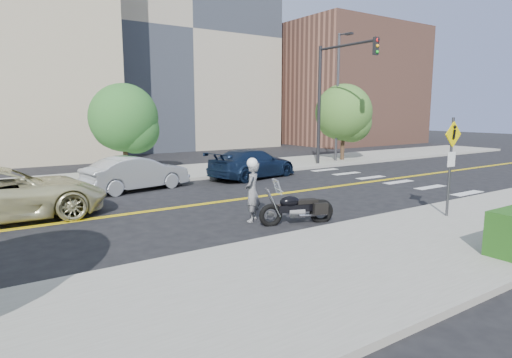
{
  "coord_description": "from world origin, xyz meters",
  "views": [
    {
      "loc": [
        -7.81,
        -13.66,
        3.32
      ],
      "look_at": [
        -0.34,
        -2.53,
        1.2
      ],
      "focal_mm": 30.0,
      "sensor_mm": 36.0,
      "label": 1
    }
  ],
  "objects": [
    {
      "name": "traffic_light",
      "position": [
        10.0,
        5.08,
        4.67
      ],
      "size": [
        0.28,
        4.5,
        7.0
      ],
      "color": "black",
      "rests_on": "sidewalk_far"
    },
    {
      "name": "motorcycle",
      "position": [
        0.13,
        -4.03,
        0.69
      ],
      "size": [
        2.37,
        1.32,
        1.38
      ],
      "primitive_type": null,
      "rotation": [
        0.0,
        0.0,
        -0.3
      ],
      "color": "black",
      "rests_on": "ground"
    },
    {
      "name": "motorcyclist",
      "position": [
        -0.8,
        -3.02,
        0.97
      ],
      "size": [
        0.79,
        0.77,
        1.95
      ],
      "rotation": [
        0.0,
        0.0,
        3.87
      ],
      "color": "#A4A5A9",
      "rests_on": "ground"
    },
    {
      "name": "pedestrian_sign",
      "position": [
        4.2,
        -6.31,
        1.96
      ],
      "size": [
        0.78,
        0.08,
        3.0
      ],
      "color": "#4C4C51",
      "rests_on": "sidewalk_near"
    },
    {
      "name": "ground_plane",
      "position": [
        0.0,
        0.0,
        0.0
      ],
      "size": [
        120.0,
        120.0,
        0.0
      ],
      "primitive_type": "plane",
      "color": "black",
      "rests_on": "ground"
    },
    {
      "name": "building_mid",
      "position": [
        8.0,
        26.0,
        10.0
      ],
      "size": [
        18.0,
        14.0,
        20.0
      ],
      "primitive_type": "cube",
      "color": "#A39984",
      "rests_on": "ground_plane"
    },
    {
      "name": "building_right",
      "position": [
        26.0,
        20.0,
        6.0
      ],
      "size": [
        14.0,
        12.0,
        12.0
      ],
      "primitive_type": "cube",
      "color": "#8C5947",
      "rests_on": "ground_plane"
    },
    {
      "name": "sidewalk_far",
      "position": [
        0.0,
        7.5,
        0.07
      ],
      "size": [
        60.0,
        5.0,
        0.15
      ],
      "primitive_type": "cube",
      "color": "#9E9B91",
      "rests_on": "ground_plane"
    },
    {
      "name": "suv",
      "position": [
        -7.09,
        1.27,
        0.83
      ],
      "size": [
        5.98,
        2.76,
        1.66
      ],
      "primitive_type": "imported",
      "rotation": [
        0.0,
        0.0,
        1.57
      ],
      "color": "beige",
      "rests_on": "ground"
    },
    {
      "name": "tree_far_a",
      "position": [
        -1.16,
        8.33,
        3.0
      ],
      "size": [
        3.47,
        3.47,
        4.74
      ],
      "rotation": [
        0.0,
        0.0,
        -0.12
      ],
      "color": "#382619",
      "rests_on": "ground"
    },
    {
      "name": "sidewalk_near",
      "position": [
        0.0,
        -7.5,
        0.07
      ],
      "size": [
        60.0,
        5.0,
        0.15
      ],
      "primitive_type": "cube",
      "color": "#9E9B91",
      "rests_on": "ground_plane"
    },
    {
      "name": "parked_car_silver",
      "position": [
        -2.01,
        4.08,
        0.73
      ],
      "size": [
        4.64,
        2.36,
        1.46
      ],
      "primitive_type": "imported",
      "rotation": [
        0.0,
        0.0,
        1.76
      ],
      "color": "#B3B7BC",
      "rests_on": "ground"
    },
    {
      "name": "parked_car_blue",
      "position": [
        3.95,
        4.15,
        0.73
      ],
      "size": [
        5.34,
        3.07,
        1.46
      ],
      "primitive_type": "imported",
      "rotation": [
        0.0,
        0.0,
        1.79
      ],
      "color": "#172845",
      "rests_on": "ground"
    },
    {
      "name": "lamp_post",
      "position": [
        12.0,
        6.5,
        4.15
      ],
      "size": [
        0.16,
        0.16,
        8.0
      ],
      "primitive_type": "cylinder",
      "color": "#4C4C51",
      "rests_on": "sidewalk_far"
    },
    {
      "name": "tree_far_b",
      "position": [
        12.76,
        6.67,
        3.26
      ],
      "size": [
        3.7,
        3.7,
        5.11
      ],
      "rotation": [
        0.0,
        0.0,
        0.38
      ],
      "color": "#382619",
      "rests_on": "ground"
    }
  ]
}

